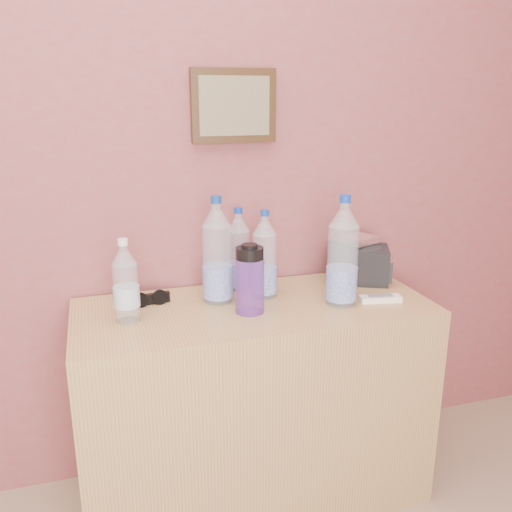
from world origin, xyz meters
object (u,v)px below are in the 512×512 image
Objects in this scene: nalgene_bottle at (250,279)px; toiletry_bag at (358,262)px; ac_remote at (380,299)px; foil_packet at (359,239)px; dresser at (254,402)px; pet_large_c at (265,259)px; pet_large_d at (343,257)px; pet_small at (126,286)px; pet_large_a at (217,256)px; pet_large_b at (239,254)px; sunglasses at (149,299)px.

toiletry_bag is at bearing 20.60° from nalgene_bottle.
ac_remote is at bearing -71.41° from toiletry_bag.
dresser is at bearing -164.04° from foil_packet.
pet_large_d is (0.23, -0.15, 0.03)m from pet_large_c.
pet_large_d is 1.69× the size of toiletry_bag.
pet_small is 1.16× the size of nalgene_bottle.
pet_large_c is 1.16× the size of pet_small.
pet_large_a is at bearing -179.45° from pet_large_c.
pet_large_b is 0.52m from ac_remote.
pet_small is at bearing -146.03° from toiletry_bag.
toiletry_bag is at bearing 94.37° from ac_remote.
foil_packet is at bearing -92.30° from toiletry_bag.
pet_small is 1.21× the size of toiletry_bag.
sunglasses is at bearing 151.86° from nalgene_bottle.
nalgene_bottle is 1.62× the size of ac_remote.
nalgene_bottle is at bearing -35.85° from sunglasses.
pet_large_c is 2.19× the size of sunglasses.
nalgene_bottle is at bearing -6.26° from pet_small.
pet_large_d is at bearing -178.79° from ac_remote.
pet_large_a is 2.58× the size of ac_remote.
pet_large_c is 0.42m from sunglasses.
pet_large_a is 1.21× the size of pet_large_b.
pet_large_d reaches higher than pet_large_a.
nalgene_bottle reaches higher than ac_remote.
nalgene_bottle is at bearing -96.31° from pet_large_b.
foil_packet is at bearing -5.72° from pet_large_b.
pet_large_d reaches higher than nalgene_bottle.
pet_large_b is 0.46m from toiletry_bag.
pet_large_d reaches higher than sunglasses.
pet_large_a is 1.66× the size of toiletry_bag.
pet_large_a reaches higher than nalgene_bottle.
pet_large_a is (-0.11, 0.08, 0.54)m from dresser.
pet_small reaches higher than foil_packet.
pet_large_d is (0.29, -0.07, 0.54)m from dresser.
nalgene_bottle is at bearing -159.47° from foil_packet.
nalgene_bottle is (-0.03, -0.05, 0.49)m from dresser.
pet_large_a is 0.98× the size of pet_large_d.
toiletry_bag is at bearing 5.53° from pet_large_a.
pet_large_a is 0.33m from pet_small.
pet_large_b is 0.36m from sunglasses.
sunglasses reaches higher than dresser.
pet_large_a is at bearing -16.94° from sunglasses.
pet_large_d is at bearing -4.87° from pet_small.
pet_large_b is 2.13× the size of ac_remote.
pet_large_c reaches higher than pet_large_b.
pet_large_c is (0.07, -0.10, 0.00)m from pet_large_b.
nalgene_bottle is at bearing -134.50° from toiletry_bag.
pet_large_b is 0.23m from nalgene_bottle.
pet_large_d is at bearing -129.60° from foil_packet.
ac_remote is at bearing -9.47° from pet_large_d.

